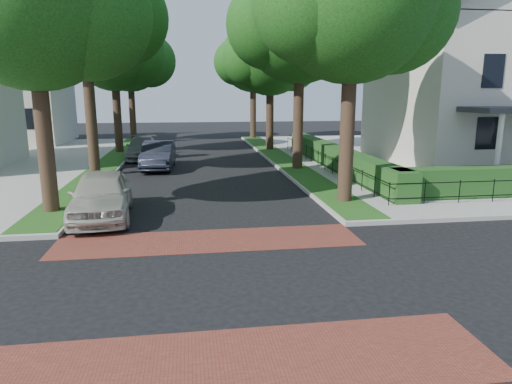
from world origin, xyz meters
TOP-DOWN VIEW (x-y plane):
  - ground at (0.00, 0.00)m, footprint 120.00×120.00m
  - sidewalk_ne at (19.50, 19.00)m, footprint 30.00×30.00m
  - crosswalk_far at (0.00, 3.20)m, footprint 9.00×2.20m
  - crosswalk_near at (0.00, -3.20)m, footprint 9.00×2.20m
  - grass_strip_ne at (5.40, 19.10)m, footprint 1.60×29.80m
  - grass_strip_nw at (-5.40, 19.10)m, footprint 1.60×29.80m
  - tree_right_near at (5.60, 7.24)m, footprint 7.75×6.67m
  - tree_right_mid at (5.61, 15.25)m, footprint 8.25×7.09m
  - tree_right_far at (5.60, 24.22)m, footprint 7.25×6.23m
  - tree_right_back at (5.60, 33.23)m, footprint 7.50×6.45m
  - tree_left_near at (-5.40, 7.23)m, footprint 7.50×6.45m
  - tree_left_mid at (-5.39, 15.24)m, footprint 8.00×6.88m
  - tree_left_far at (-5.40, 24.22)m, footprint 7.00×6.02m
  - tree_left_back at (-5.40, 33.24)m, footprint 7.75×6.66m
  - hedge_main_road at (7.70, 15.00)m, footprint 1.00×18.00m
  - fence_main_road at (6.90, 15.00)m, footprint 0.06×18.00m
  - house_victorian at (17.51, 15.92)m, footprint 13.00×13.05m
  - house_left_far at (-15.49, 31.99)m, footprint 10.00×9.00m
  - parked_car_front at (-3.60, 6.27)m, footprint 2.39×5.07m
  - parked_car_middle at (-2.30, 16.87)m, footprint 1.87×4.86m
  - parked_car_rear at (-3.60, 21.23)m, footprint 2.21×5.06m

SIDE VIEW (x-z plane):
  - ground at x=0.00m, z-range 0.00..0.00m
  - crosswalk_far at x=0.00m, z-range 0.00..0.01m
  - crosswalk_near at x=0.00m, z-range 0.00..0.01m
  - sidewalk_ne at x=19.50m, z-range 0.00..0.15m
  - grass_strip_ne at x=5.40m, z-range 0.15..0.17m
  - grass_strip_nw at x=-5.40m, z-range 0.15..0.17m
  - fence_main_road at x=6.90m, z-range 0.15..1.05m
  - parked_car_rear at x=-3.60m, z-range 0.00..1.45m
  - hedge_main_road at x=7.70m, z-range 0.15..1.35m
  - parked_car_middle at x=-2.30m, z-range 0.00..1.58m
  - parked_car_front at x=-3.60m, z-range 0.00..1.67m
  - house_left_far at x=-15.49m, z-range -0.03..10.11m
  - house_victorian at x=17.51m, z-range -0.22..12.26m
  - tree_right_far at x=5.60m, z-range 2.04..11.78m
  - tree_left_far at x=-5.40m, z-range 2.19..12.05m
  - tree_right_back at x=5.60m, z-range 2.17..12.37m
  - tree_left_near at x=-5.40m, z-range 2.17..12.37m
  - tree_left_back at x=-5.40m, z-range 2.19..12.63m
  - tree_right_near at x=5.60m, z-range 2.30..12.96m
  - tree_right_mid at x=5.61m, z-range 2.38..13.60m
  - tree_left_mid at x=-5.39m, z-range 2.60..14.08m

